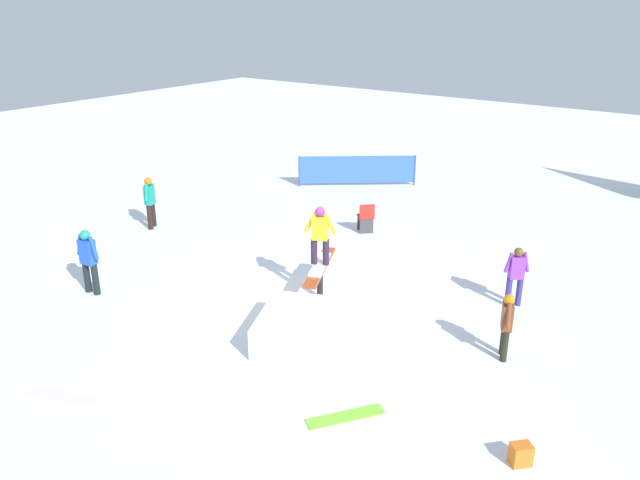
{
  "coord_description": "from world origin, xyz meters",
  "views": [
    {
      "loc": [
        -10.31,
        -7.49,
        6.39
      ],
      "look_at": [
        0.0,
        0.0,
        1.42
      ],
      "focal_mm": 35.0,
      "sensor_mm": 36.0,
      "label": 1
    }
  ],
  "objects_px": {
    "loose_snowboard_lime": "(345,416)",
    "bystander_blue": "(88,258)",
    "backpack_on_snow": "(521,454)",
    "bystander_brown": "(507,323)",
    "bystander_purple": "(516,273)",
    "folding_chair": "(366,218)",
    "loose_snowboard_white": "(64,397)",
    "rail_feature": "(320,270)",
    "bystander_teal": "(150,200)",
    "main_rider_on_rail": "(320,237)"
  },
  "relations": [
    {
      "from": "loose_snowboard_lime",
      "to": "folding_chair",
      "type": "bearing_deg",
      "value": -115.33
    },
    {
      "from": "loose_snowboard_lime",
      "to": "backpack_on_snow",
      "type": "bearing_deg",
      "value": 137.26
    },
    {
      "from": "folding_chair",
      "to": "loose_snowboard_lime",
      "type": "bearing_deg",
      "value": 75.64
    },
    {
      "from": "rail_feature",
      "to": "bystander_brown",
      "type": "distance_m",
      "value": 4.28
    },
    {
      "from": "rail_feature",
      "to": "loose_snowboard_white",
      "type": "distance_m",
      "value": 5.84
    },
    {
      "from": "bystander_brown",
      "to": "backpack_on_snow",
      "type": "distance_m",
      "value": 3.01
    },
    {
      "from": "bystander_blue",
      "to": "folding_chair",
      "type": "relative_size",
      "value": 1.76
    },
    {
      "from": "rail_feature",
      "to": "bystander_blue",
      "type": "height_order",
      "value": "bystander_blue"
    },
    {
      "from": "bystander_brown",
      "to": "loose_snowboard_white",
      "type": "bearing_deg",
      "value": 111.14
    },
    {
      "from": "bystander_purple",
      "to": "bystander_teal",
      "type": "height_order",
      "value": "bystander_teal"
    },
    {
      "from": "loose_snowboard_white",
      "to": "backpack_on_snow",
      "type": "height_order",
      "value": "backpack_on_snow"
    },
    {
      "from": "rail_feature",
      "to": "bystander_purple",
      "type": "distance_m",
      "value": 4.29
    },
    {
      "from": "loose_snowboard_white",
      "to": "folding_chair",
      "type": "relative_size",
      "value": 1.49
    },
    {
      "from": "bystander_blue",
      "to": "bystander_purple",
      "type": "relative_size",
      "value": 1.12
    },
    {
      "from": "bystander_purple",
      "to": "loose_snowboard_white",
      "type": "distance_m",
      "value": 9.35
    },
    {
      "from": "main_rider_on_rail",
      "to": "loose_snowboard_white",
      "type": "xyz_separation_m",
      "value": [
        -5.65,
        1.31,
        -1.48
      ]
    },
    {
      "from": "bystander_brown",
      "to": "folding_chair",
      "type": "distance_m",
      "value": 7.14
    },
    {
      "from": "rail_feature",
      "to": "bystander_purple",
      "type": "xyz_separation_m",
      "value": [
        2.22,
        -3.67,
        0.09
      ]
    },
    {
      "from": "loose_snowboard_white",
      "to": "folding_chair",
      "type": "distance_m",
      "value": 9.91
    },
    {
      "from": "bystander_blue",
      "to": "bystander_teal",
      "type": "xyz_separation_m",
      "value": [
        3.72,
        2.35,
        -0.01
      ]
    },
    {
      "from": "bystander_teal",
      "to": "loose_snowboard_white",
      "type": "bearing_deg",
      "value": 11.03
    },
    {
      "from": "bystander_blue",
      "to": "loose_snowboard_white",
      "type": "relative_size",
      "value": 1.18
    },
    {
      "from": "bystander_blue",
      "to": "backpack_on_snow",
      "type": "relative_size",
      "value": 4.55
    },
    {
      "from": "bystander_brown",
      "to": "backpack_on_snow",
      "type": "height_order",
      "value": "bystander_brown"
    },
    {
      "from": "backpack_on_snow",
      "to": "bystander_blue",
      "type": "bearing_deg",
      "value": -45.99
    },
    {
      "from": "bystander_teal",
      "to": "loose_snowboard_white",
      "type": "distance_m",
      "value": 8.52
    },
    {
      "from": "rail_feature",
      "to": "folding_chair",
      "type": "distance_m",
      "value": 4.5
    },
    {
      "from": "loose_snowboard_lime",
      "to": "main_rider_on_rail",
      "type": "bearing_deg",
      "value": -103.81
    },
    {
      "from": "main_rider_on_rail",
      "to": "bystander_purple",
      "type": "xyz_separation_m",
      "value": [
        2.22,
        -3.67,
        -0.72
      ]
    },
    {
      "from": "loose_snowboard_lime",
      "to": "folding_chair",
      "type": "height_order",
      "value": "folding_chair"
    },
    {
      "from": "main_rider_on_rail",
      "to": "backpack_on_snow",
      "type": "bearing_deg",
      "value": -141.08
    },
    {
      "from": "loose_snowboard_lime",
      "to": "loose_snowboard_white",
      "type": "relative_size",
      "value": 1.0
    },
    {
      "from": "bystander_brown",
      "to": "rail_feature",
      "type": "bearing_deg",
      "value": 65.95
    },
    {
      "from": "bystander_purple",
      "to": "folding_chair",
      "type": "relative_size",
      "value": 1.56
    },
    {
      "from": "folding_chair",
      "to": "backpack_on_snow",
      "type": "relative_size",
      "value": 2.59
    },
    {
      "from": "bystander_teal",
      "to": "backpack_on_snow",
      "type": "bearing_deg",
      "value": 45.11
    },
    {
      "from": "folding_chair",
      "to": "backpack_on_snow",
      "type": "bearing_deg",
      "value": 91.07
    },
    {
      "from": "bystander_purple",
      "to": "backpack_on_snow",
      "type": "xyz_separation_m",
      "value": [
        -4.88,
        -1.88,
        -0.6
      ]
    },
    {
      "from": "rail_feature",
      "to": "bystander_blue",
      "type": "bearing_deg",
      "value": 99.33
    },
    {
      "from": "bystander_blue",
      "to": "bystander_purple",
      "type": "height_order",
      "value": "bystander_blue"
    },
    {
      "from": "rail_feature",
      "to": "backpack_on_snow",
      "type": "xyz_separation_m",
      "value": [
        -2.66,
        -5.56,
        -0.51
      ]
    },
    {
      "from": "bystander_blue",
      "to": "loose_snowboard_white",
      "type": "height_order",
      "value": "bystander_blue"
    },
    {
      "from": "bystander_brown",
      "to": "loose_snowboard_lime",
      "type": "relative_size",
      "value": 1.01
    },
    {
      "from": "bystander_blue",
      "to": "bystander_teal",
      "type": "bearing_deg",
      "value": 116.06
    },
    {
      "from": "backpack_on_snow",
      "to": "bystander_brown",
      "type": "bearing_deg",
      "value": -111.76
    },
    {
      "from": "loose_snowboard_lime",
      "to": "bystander_blue",
      "type": "bearing_deg",
      "value": -58.28
    },
    {
      "from": "bystander_purple",
      "to": "loose_snowboard_lime",
      "type": "bearing_deg",
      "value": -138.17
    },
    {
      "from": "rail_feature",
      "to": "main_rider_on_rail",
      "type": "relative_size",
      "value": 1.54
    },
    {
      "from": "bystander_blue",
      "to": "main_rider_on_rail",
      "type": "bearing_deg",
      "value": 26.75
    },
    {
      "from": "bystander_purple",
      "to": "bystander_brown",
      "type": "bearing_deg",
      "value": -114.44
    }
  ]
}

